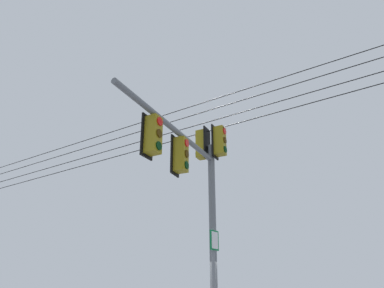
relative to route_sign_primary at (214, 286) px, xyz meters
The scene contains 3 objects.
signal_mast_assembly 3.19m from the route_sign_primary, 39.61° to the left, with size 5.04×0.97×6.53m.
route_sign_primary is the anchor object (origin of this frame).
overhead_wire_span 6.09m from the route_sign_primary, 44.60° to the left, with size 5.09×31.87×1.16m.
Camera 1 is at (-9.54, -4.73, 1.20)m, focal length 36.58 mm.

